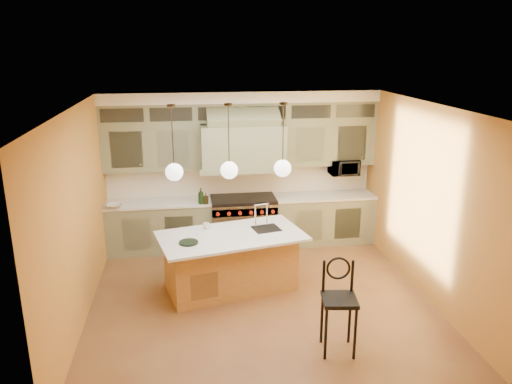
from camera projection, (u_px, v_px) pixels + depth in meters
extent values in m
plane|color=brown|center=(260.00, 300.00, 7.51)|extent=(5.00, 5.00, 0.00)
plane|color=white|center=(261.00, 106.00, 6.68)|extent=(5.00, 5.00, 0.00)
plane|color=#B37B31|center=(241.00, 167.00, 9.46)|extent=(5.00, 0.00, 5.00)
plane|color=#B37B31|center=(300.00, 292.00, 4.72)|extent=(5.00, 0.00, 5.00)
plane|color=#B37B31|center=(78.00, 217.00, 6.75)|extent=(0.00, 5.00, 5.00)
plane|color=#B37B31|center=(426.00, 201.00, 7.43)|extent=(0.00, 5.00, 5.00)
cube|color=gray|center=(160.00, 227.00, 9.23)|extent=(1.90, 0.65, 0.90)
cube|color=gray|center=(323.00, 219.00, 9.65)|extent=(1.90, 0.65, 0.90)
cube|color=silver|center=(159.00, 203.00, 9.10)|extent=(1.90, 0.68, 0.04)
cube|color=silver|center=(323.00, 196.00, 9.52)|extent=(1.90, 0.68, 0.04)
cube|color=beige|center=(241.00, 179.00, 9.51)|extent=(5.00, 0.04, 0.56)
cube|color=gray|center=(152.00, 147.00, 8.94)|extent=(1.75, 0.35, 0.85)
cube|color=gray|center=(327.00, 142.00, 9.38)|extent=(1.75, 0.35, 0.85)
cube|color=gray|center=(243.00, 145.00, 8.99)|extent=(1.50, 0.70, 0.75)
cube|color=#767D5B|center=(243.00, 167.00, 9.10)|extent=(1.60, 0.76, 0.10)
cube|color=#333833|center=(241.00, 112.00, 8.99)|extent=(5.00, 0.35, 0.35)
cube|color=white|center=(241.00, 97.00, 8.89)|extent=(5.00, 0.47, 0.20)
cube|color=silver|center=(243.00, 223.00, 9.42)|extent=(1.20, 0.70, 0.90)
cube|color=black|center=(243.00, 199.00, 9.28)|extent=(1.20, 0.70, 0.06)
cube|color=silver|center=(245.00, 212.00, 9.02)|extent=(1.20, 0.06, 0.14)
cube|color=#9C6C37|center=(231.00, 262.00, 7.75)|extent=(2.07, 1.32, 0.88)
cube|color=silver|center=(231.00, 236.00, 7.58)|extent=(2.37, 1.62, 0.04)
cube|color=black|center=(266.00, 230.00, 7.83)|extent=(0.48, 0.45, 0.05)
cylinder|color=black|center=(326.00, 334.00, 6.01)|extent=(0.04, 0.04, 0.69)
cylinder|color=black|center=(355.00, 334.00, 6.02)|extent=(0.04, 0.04, 0.69)
cylinder|color=black|center=(322.00, 318.00, 6.36)|extent=(0.04, 0.04, 0.69)
cylinder|color=black|center=(350.00, 318.00, 6.36)|extent=(0.04, 0.04, 0.69)
cube|color=black|center=(339.00, 300.00, 6.08)|extent=(0.47, 0.47, 0.05)
torus|color=black|center=(338.00, 268.00, 6.16)|extent=(0.30, 0.07, 0.30)
imported|color=black|center=(344.00, 167.00, 9.49)|extent=(0.54, 0.37, 0.30)
imported|color=black|center=(201.00, 196.00, 8.93)|extent=(0.13, 0.13, 0.29)
imported|color=black|center=(206.00, 199.00, 8.94)|extent=(0.10, 0.10, 0.20)
imported|color=silver|center=(115.00, 206.00, 8.74)|extent=(0.29, 0.29, 0.07)
imported|color=silver|center=(206.00, 226.00, 7.81)|extent=(0.11, 0.11, 0.09)
cylinder|color=#2D2319|center=(171.00, 105.00, 6.95)|extent=(0.12, 0.12, 0.03)
cylinder|color=#2D2319|center=(173.00, 137.00, 7.07)|extent=(0.02, 0.02, 0.93)
sphere|color=white|center=(174.00, 172.00, 7.22)|extent=(0.26, 0.26, 0.26)
cylinder|color=#2D2319|center=(228.00, 104.00, 7.06)|extent=(0.12, 0.12, 0.03)
cylinder|color=#2D2319|center=(229.00, 136.00, 7.18)|extent=(0.02, 0.02, 0.93)
sphere|color=white|center=(229.00, 170.00, 7.33)|extent=(0.26, 0.26, 0.26)
cylinder|color=#2D2319|center=(284.00, 104.00, 7.17)|extent=(0.12, 0.12, 0.03)
cylinder|color=#2D2319|center=(283.00, 134.00, 7.29)|extent=(0.02, 0.02, 0.93)
sphere|color=white|center=(283.00, 168.00, 7.44)|extent=(0.26, 0.26, 0.26)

